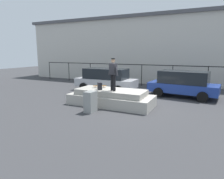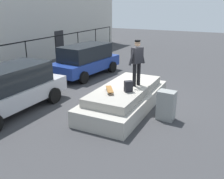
{
  "view_description": "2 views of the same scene",
  "coord_description": "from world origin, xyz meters",
  "views": [
    {
      "loc": [
        3.88,
        -10.26,
        2.93
      ],
      "look_at": [
        -1.21,
        0.43,
        0.73
      ],
      "focal_mm": 31.93,
      "sensor_mm": 36.0,
      "label": 1
    },
    {
      "loc": [
        -9.34,
        -3.99,
        3.9
      ],
      "look_at": [
        -0.65,
        0.34,
        0.58
      ],
      "focal_mm": 40.25,
      "sensor_mm": 36.0,
      "label": 2
    }
  ],
  "objects": [
    {
      "name": "utility_box",
      "position": [
        -1.2,
        -2.06,
        0.53
      ],
      "size": [
        0.47,
        0.63,
        1.05
      ],
      "primitive_type": "cube",
      "rotation": [
        0.0,
        0.0,
        -0.06
      ],
      "color": "gray",
      "rests_on": "ground_plane"
    },
    {
      "name": "car_blue_hatchback_mid",
      "position": [
        2.53,
        3.58,
        0.92
      ],
      "size": [
        4.56,
        2.42,
        1.74
      ],
      "color": "navy",
      "rests_on": "ground_plane"
    },
    {
      "name": "warehouse_building",
      "position": [
        0.0,
        12.18,
        3.25
      ],
      "size": [
        30.51,
        8.57,
        6.47
      ],
      "color": "beige",
      "rests_on": "ground_plane"
    },
    {
      "name": "backpack",
      "position": [
        -1.42,
        -0.7,
        1.09
      ],
      "size": [
        0.34,
        0.34,
        0.4
      ],
      "primitive_type": "cube",
      "rotation": [
        0.0,
        0.0,
        2.33
      ],
      "color": "black",
      "rests_on": "concrete_ledge"
    },
    {
      "name": "ground_plane",
      "position": [
        0.0,
        0.0,
        0.0
      ],
      "size": [
        60.0,
        60.0,
        0.0
      ],
      "primitive_type": "plane",
      "color": "#38383A"
    },
    {
      "name": "skateboard",
      "position": [
        -1.76,
        -0.12,
        0.99
      ],
      "size": [
        0.76,
        0.6,
        0.12
      ],
      "color": "brown",
      "rests_on": "concrete_ledge"
    },
    {
      "name": "skateboarder",
      "position": [
        -0.61,
        -0.69,
        1.91
      ],
      "size": [
        0.76,
        0.44,
        1.75
      ],
      "color": "black",
      "rests_on": "concrete_ledge"
    },
    {
      "name": "concrete_ledge",
      "position": [
        -0.9,
        -0.36,
        0.41
      ],
      "size": [
        4.75,
        2.01,
        0.89
      ],
      "color": "#ADA89E",
      "rests_on": "ground_plane"
    },
    {
      "name": "fence_row",
      "position": [
        -0.0,
        6.86,
        1.37
      ],
      "size": [
        24.06,
        0.06,
        1.91
      ],
      "color": "black",
      "rests_on": "ground_plane"
    },
    {
      "name": "car_silver_hatchback_near",
      "position": [
        -3.16,
        3.43,
        0.92
      ],
      "size": [
        4.77,
        2.12,
        1.73
      ],
      "color": "#B7B7BC",
      "rests_on": "ground_plane"
    }
  ]
}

